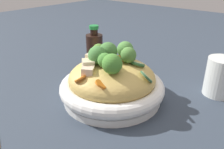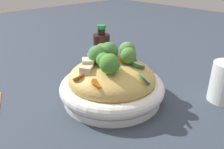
% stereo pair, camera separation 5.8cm
% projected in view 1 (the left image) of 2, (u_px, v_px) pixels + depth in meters
% --- Properties ---
extents(ground_plane, '(3.00, 3.00, 0.00)m').
position_uv_depth(ground_plane, '(112.00, 98.00, 0.61)').
color(ground_plane, '#303A47').
extents(serving_bowl, '(0.27, 0.27, 0.05)m').
position_uv_depth(serving_bowl, '(112.00, 89.00, 0.60)').
color(serving_bowl, white).
rests_on(serving_bowl, ground_plane).
extents(noodle_heap, '(0.22, 0.22, 0.09)m').
position_uv_depth(noodle_heap, '(112.00, 78.00, 0.58)').
color(noodle_heap, tan).
rests_on(noodle_heap, serving_bowl).
extents(broccoli_florets, '(0.16, 0.16, 0.07)m').
position_uv_depth(broccoli_florets, '(111.00, 55.00, 0.56)').
color(broccoli_florets, '#9CB56D').
rests_on(broccoli_florets, serving_bowl).
extents(carrot_coins, '(0.09, 0.15, 0.04)m').
position_uv_depth(carrot_coins, '(105.00, 69.00, 0.55)').
color(carrot_coins, orange).
rests_on(carrot_coins, serving_bowl).
extents(zucchini_slices, '(0.16, 0.13, 0.05)m').
position_uv_depth(zucchini_slices, '(133.00, 62.00, 0.60)').
color(zucchini_slices, beige).
rests_on(zucchini_slices, serving_bowl).
extents(chicken_chunks, '(0.10, 0.11, 0.03)m').
position_uv_depth(chicken_chunks, '(89.00, 64.00, 0.56)').
color(chicken_chunks, beige).
rests_on(chicken_chunks, serving_bowl).
extents(soy_sauce_bottle, '(0.06, 0.06, 0.15)m').
position_uv_depth(soy_sauce_bottle, '(95.00, 50.00, 0.78)').
color(soy_sauce_bottle, black).
rests_on(soy_sauce_bottle, ground_plane).
extents(drinking_glass, '(0.08, 0.08, 0.10)m').
position_uv_depth(drinking_glass, '(220.00, 77.00, 0.61)').
color(drinking_glass, silver).
rests_on(drinking_glass, ground_plane).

